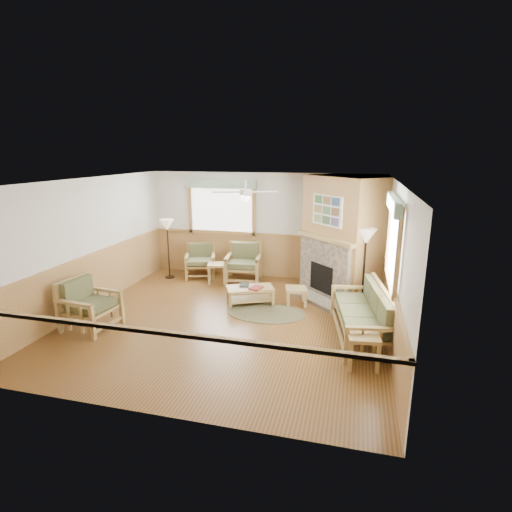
% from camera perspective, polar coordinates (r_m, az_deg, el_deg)
% --- Properties ---
extents(floor, '(6.00, 6.00, 0.01)m').
position_cam_1_polar(floor, '(7.96, -4.09, -9.14)').
color(floor, brown).
rests_on(floor, ground).
extents(ceiling, '(6.00, 6.00, 0.01)m').
position_cam_1_polar(ceiling, '(7.30, -4.48, 10.68)').
color(ceiling, white).
rests_on(ceiling, floor).
extents(wall_back, '(6.00, 0.02, 2.70)m').
position_cam_1_polar(wall_back, '(10.34, 0.99, 4.35)').
color(wall_back, white).
rests_on(wall_back, floor).
extents(wall_front, '(6.00, 0.02, 2.70)m').
position_cam_1_polar(wall_front, '(4.91, -15.51, -8.10)').
color(wall_front, white).
rests_on(wall_front, floor).
extents(wall_left, '(0.02, 6.00, 2.70)m').
position_cam_1_polar(wall_left, '(8.91, -22.91, 1.50)').
color(wall_left, white).
rests_on(wall_left, floor).
extents(wall_right, '(0.02, 6.00, 2.70)m').
position_cam_1_polar(wall_right, '(7.17, 19.10, -1.13)').
color(wall_right, white).
rests_on(wall_right, floor).
extents(wainscot, '(6.00, 6.00, 1.10)m').
position_cam_1_polar(wainscot, '(7.75, -4.16, -5.39)').
color(wainscot, '#A77A44').
rests_on(wainscot, floor).
extents(fireplace, '(3.11, 3.11, 2.70)m').
position_cam_1_polar(fireplace, '(9.14, 12.21, 2.65)').
color(fireplace, '#A77A44').
rests_on(fireplace, floor).
extents(window_back, '(1.90, 0.16, 1.50)m').
position_cam_1_polar(window_back, '(10.46, -5.01, 10.93)').
color(window_back, white).
rests_on(window_back, wall_back).
extents(window_right, '(0.16, 1.90, 1.50)m').
position_cam_1_polar(window_right, '(6.76, 19.73, 8.11)').
color(window_right, white).
rests_on(window_right, wall_right).
extents(ceiling_fan, '(1.59, 1.59, 0.36)m').
position_cam_1_polar(ceiling_fan, '(7.50, -1.52, 10.52)').
color(ceiling_fan, white).
rests_on(ceiling_fan, ceiling).
extents(sofa, '(2.10, 1.14, 0.92)m').
position_cam_1_polar(sofa, '(7.30, 14.73, -7.93)').
color(sofa, '#AA8B4F').
rests_on(sofa, floor).
extents(armchair_back_left, '(0.96, 0.96, 0.84)m').
position_cam_1_polar(armchair_back_left, '(10.60, -7.96, -0.68)').
color(armchair_back_left, '#AA8B4F').
rests_on(armchair_back_left, floor).
extents(armchair_back_right, '(0.95, 0.95, 0.95)m').
position_cam_1_polar(armchair_back_right, '(10.09, -1.79, -1.01)').
color(armchair_back_right, '#AA8B4F').
rests_on(armchair_back_right, floor).
extents(armchair_left, '(0.93, 0.93, 0.94)m').
position_cam_1_polar(armchair_left, '(8.04, -22.61, -6.38)').
color(armchair_left, '#AA8B4F').
rests_on(armchair_left, floor).
extents(coffee_table, '(1.10, 0.86, 0.39)m').
position_cam_1_polar(coffee_table, '(8.63, -0.85, -5.71)').
color(coffee_table, '#AA8B4F').
rests_on(coffee_table, floor).
extents(end_table_chairs, '(0.54, 0.53, 0.50)m').
position_cam_1_polar(end_table_chairs, '(10.08, -5.58, -2.44)').
color(end_table_chairs, '#AA8B4F').
rests_on(end_table_chairs, floor).
extents(end_table_sofa, '(0.52, 0.50, 0.53)m').
position_cam_1_polar(end_table_sofa, '(6.46, 14.99, -12.92)').
color(end_table_sofa, '#AA8B4F').
rests_on(end_table_sofa, floor).
extents(footstool, '(0.53, 0.53, 0.38)m').
position_cam_1_polar(footstool, '(8.68, 5.73, -5.72)').
color(footstool, '#AA8B4F').
rests_on(footstool, floor).
extents(braided_rug, '(1.96, 1.96, 0.01)m').
position_cam_1_polar(braided_rug, '(8.28, 1.38, -8.06)').
color(braided_rug, brown).
rests_on(braided_rug, floor).
extents(floor_lamp_left, '(0.39, 0.39, 1.55)m').
position_cam_1_polar(floor_lamp_left, '(10.53, -12.42, 1.01)').
color(floor_lamp_left, black).
rests_on(floor_lamp_left, floor).
extents(floor_lamp_right, '(0.46, 0.46, 1.73)m').
position_cam_1_polar(floor_lamp_right, '(8.45, 15.18, -1.92)').
color(floor_lamp_right, black).
rests_on(floor_lamp_right, floor).
extents(book_red, '(0.29, 0.35, 0.03)m').
position_cam_1_polar(book_red, '(8.47, 0.04, -4.47)').
color(book_red, maroon).
rests_on(book_red, coffee_table).
extents(book_dark, '(0.26, 0.31, 0.03)m').
position_cam_1_polar(book_dark, '(8.66, -1.69, -4.09)').
color(book_dark, black).
rests_on(book_dark, coffee_table).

